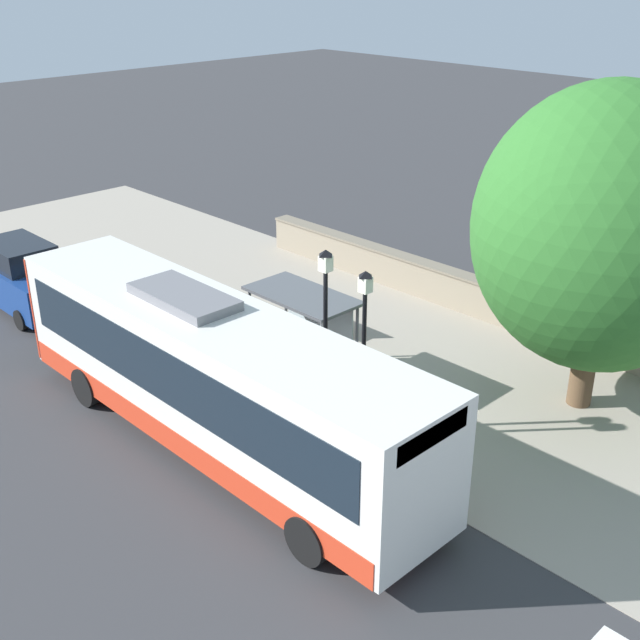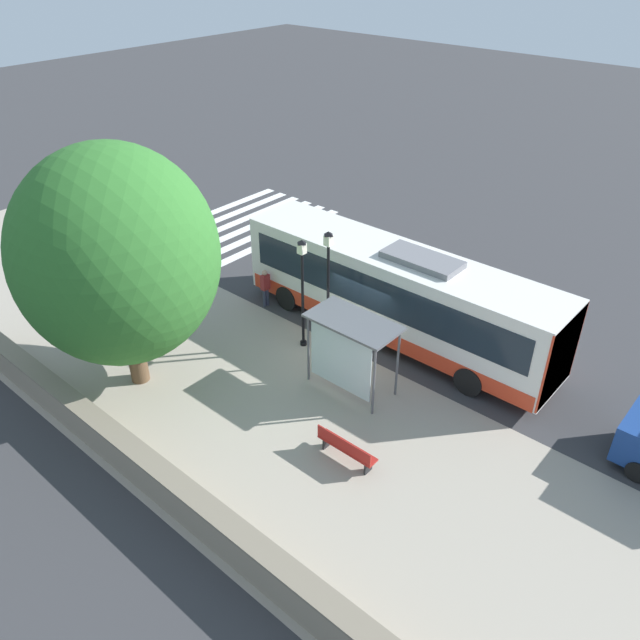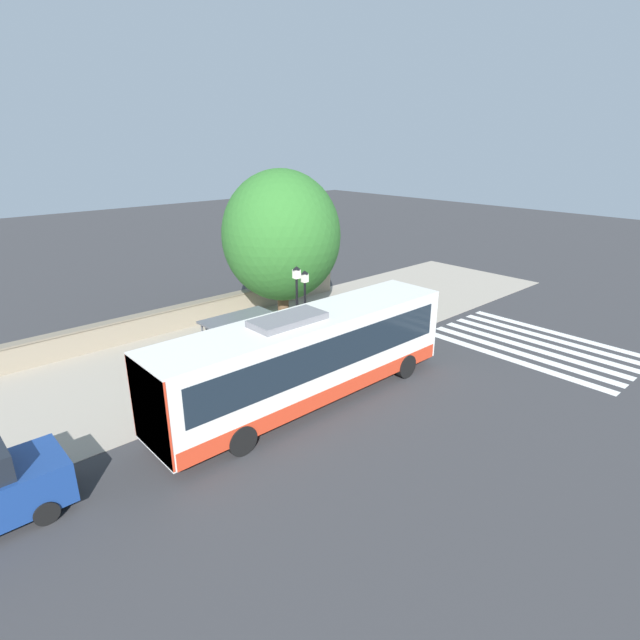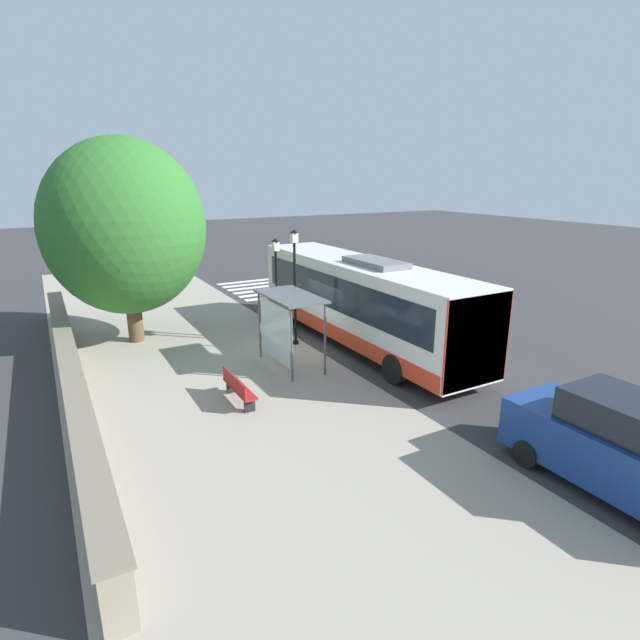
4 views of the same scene
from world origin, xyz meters
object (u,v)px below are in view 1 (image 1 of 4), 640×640
(bench, at_px, (324,317))
(shade_tree, at_px, (605,230))
(bus, at_px, (213,375))
(street_lamp_near, at_px, (364,342))
(pedestrian, at_px, (436,477))
(street_lamp_far, at_px, (325,329))
(bus_shelter, at_px, (307,310))
(parked_car_behind_bus, at_px, (23,277))

(bench, relative_size, shade_tree, 0.24)
(bus, xyz_separation_m, street_lamp_near, (-2.64, 2.11, 0.64))
(pedestrian, bearing_deg, shade_tree, -178.01)
(bus, bearing_deg, street_lamp_far, 149.00)
(bus, distance_m, pedestrian, 5.41)
(bus_shelter, relative_size, street_lamp_near, 0.70)
(bus, distance_m, bench, 6.80)
(bus_shelter, bearing_deg, pedestrian, 71.10)
(bench, bearing_deg, parked_car_behind_bus, -55.32)
(parked_car_behind_bus, bearing_deg, bus_shelter, 106.65)
(bus_shelter, distance_m, street_lamp_near, 2.98)
(bus_shelter, bearing_deg, bus, 11.15)
(street_lamp_near, relative_size, shade_tree, 0.53)
(bus_shelter, height_order, shade_tree, shade_tree)
(pedestrian, height_order, street_lamp_far, street_lamp_far)
(pedestrian, xyz_separation_m, street_lamp_near, (-1.07, -2.98, 1.56))
(bus_shelter, xyz_separation_m, street_lamp_near, (0.91, 2.81, 0.38))
(bus, height_order, bench, bus)
(pedestrian, height_order, parked_car_behind_bus, parked_car_behind_bus)
(bus_shelter, height_order, bench, bus_shelter)
(street_lamp_far, height_order, parked_car_behind_bus, street_lamp_far)
(street_lamp_far, bearing_deg, bus, -31.00)
(bus, relative_size, bus_shelter, 4.13)
(bench, bearing_deg, bus_shelter, 37.40)
(shade_tree, bearing_deg, parked_car_behind_bus, -65.33)
(shade_tree, bearing_deg, bus_shelter, -53.28)
(bus, bearing_deg, shade_tree, 147.67)
(shade_tree, xyz_separation_m, parked_car_behind_bus, (7.14, -15.56, -3.57))
(pedestrian, relative_size, shade_tree, 0.20)
(shade_tree, relative_size, parked_car_behind_bus, 1.70)
(bus, distance_m, street_lamp_far, 2.71)
(bench, height_order, shade_tree, shade_tree)
(shade_tree, height_order, parked_car_behind_bus, shade_tree)
(bus_shelter, distance_m, street_lamp_far, 2.50)
(bus_shelter, height_order, street_lamp_far, street_lamp_far)
(bench, height_order, street_lamp_near, street_lamp_near)
(bus_shelter, bearing_deg, street_lamp_near, 72.07)
(bus, height_order, parked_car_behind_bus, bus)
(bus, distance_m, street_lamp_near, 3.44)
(street_lamp_far, bearing_deg, pedestrian, 80.29)
(bus, height_order, shade_tree, shade_tree)
(bus_shelter, bearing_deg, shade_tree, 126.72)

